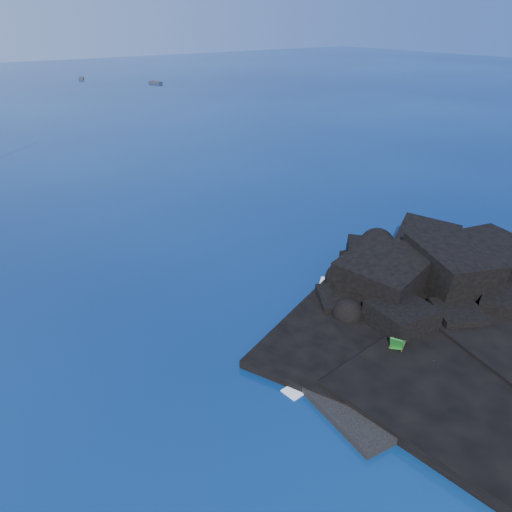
% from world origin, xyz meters
% --- Properties ---
extents(ground, '(400.00, 400.00, 0.00)m').
position_xyz_m(ground, '(0.00, 0.00, 0.00)').
color(ground, '#030E35').
rests_on(ground, ground).
extents(headland, '(24.00, 24.00, 3.60)m').
position_xyz_m(headland, '(13.00, 3.00, 0.00)').
color(headland, black).
rests_on(headland, ground).
extents(beach, '(9.08, 6.86, 0.70)m').
position_xyz_m(beach, '(4.50, 0.50, 0.00)').
color(beach, black).
rests_on(beach, ground).
extents(surf_foam, '(10.00, 8.00, 0.06)m').
position_xyz_m(surf_foam, '(5.00, 5.00, 0.00)').
color(surf_foam, white).
rests_on(surf_foam, ground).
extents(deck_chair, '(1.88, 1.45, 1.18)m').
position_xyz_m(deck_chair, '(6.53, 1.89, 0.94)').
color(deck_chair, '#17691E').
rests_on(deck_chair, beach).
extents(towel, '(2.29, 1.60, 0.05)m').
position_xyz_m(towel, '(6.30, -0.26, 0.38)').
color(towel, white).
rests_on(towel, beach).
extents(sunbather, '(1.81, 0.98, 0.24)m').
position_xyz_m(sunbather, '(6.30, -0.26, 0.52)').
color(sunbather, '#E1B476').
rests_on(sunbather, towel).
extents(marker_cone, '(0.44, 0.44, 0.57)m').
position_xyz_m(marker_cone, '(6.34, 2.13, 0.64)').
color(marker_cone, orange).
rests_on(marker_cone, beach).
extents(distant_boat_a, '(2.55, 4.13, 0.53)m').
position_xyz_m(distant_boat_a, '(33.38, 131.99, 0.00)').
color(distant_boat_a, '#27282C').
rests_on(distant_boat_a, ground).
extents(distant_boat_b, '(2.26, 4.21, 0.54)m').
position_xyz_m(distant_boat_b, '(45.68, 111.93, 0.00)').
color(distant_boat_b, '#28292E').
rests_on(distant_boat_b, ground).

